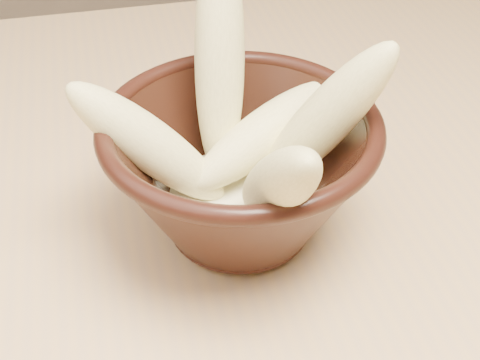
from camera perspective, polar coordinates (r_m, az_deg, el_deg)
name	(u,v)px	position (r m, az deg, el deg)	size (l,w,h in m)	color
table	(182,338)	(0.50, -4.99, -13.24)	(1.20, 0.80, 0.75)	tan
bowl	(240,170)	(0.43, 0.00, 0.86)	(0.18, 0.18, 0.10)	black
milk_puddle	(240,198)	(0.44, 0.00, -1.55)	(0.10, 0.10, 0.01)	beige
banana_upright	(220,59)	(0.44, -1.76, 10.31)	(0.03, 0.03, 0.16)	#C6BB75
banana_left	(149,145)	(0.41, -7.75, 3.02)	(0.03, 0.03, 0.12)	#C6BB75
banana_right	(323,122)	(0.41, 7.12, 4.97)	(0.03, 0.03, 0.13)	#C6BB75
banana_across	(265,134)	(0.44, 2.12, 3.98)	(0.03, 0.03, 0.12)	#C6BB75
banana_front	(278,184)	(0.37, 3.23, -0.39)	(0.03, 0.03, 0.14)	#C6BB75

